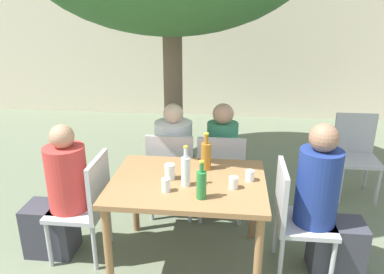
# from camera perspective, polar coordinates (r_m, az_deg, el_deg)

# --- Properties ---
(ground_plane) EXTENTS (30.00, 30.00, 0.00)m
(ground_plane) POSITION_cam_1_polar(r_m,az_deg,el_deg) (3.32, -0.59, -18.23)
(ground_plane) COLOR #667056
(cafe_building_wall) EXTENTS (10.00, 0.08, 2.80)m
(cafe_building_wall) POSITION_cam_1_polar(r_m,az_deg,el_deg) (6.94, 3.70, 14.55)
(cafe_building_wall) COLOR beige
(cafe_building_wall) RESTS_ON ground_plane
(dining_table_front) EXTENTS (1.20, 0.90, 0.75)m
(dining_table_front) POSITION_cam_1_polar(r_m,az_deg,el_deg) (2.96, -0.63, -8.21)
(dining_table_front) COLOR #996B42
(dining_table_front) RESTS_ON ground_plane
(patio_chair_0) EXTENTS (0.44, 0.44, 0.90)m
(patio_chair_0) POSITION_cam_1_polar(r_m,az_deg,el_deg) (3.23, -15.68, -9.49)
(patio_chair_0) COLOR #B2B2B7
(patio_chair_0) RESTS_ON ground_plane
(patio_chair_1) EXTENTS (0.44, 0.44, 0.90)m
(patio_chair_1) POSITION_cam_1_polar(r_m,az_deg,el_deg) (3.06, 15.36, -11.19)
(patio_chair_1) COLOR #B2B2B7
(patio_chair_1) RESTS_ON ground_plane
(patio_chair_2) EXTENTS (0.44, 0.44, 0.90)m
(patio_chair_2) POSITION_cam_1_polar(r_m,az_deg,el_deg) (3.66, -3.10, -5.05)
(patio_chair_2) COLOR #B2B2B7
(patio_chair_2) RESTS_ON ground_plane
(patio_chair_3) EXTENTS (0.44, 0.44, 0.90)m
(patio_chair_3) POSITION_cam_1_polar(r_m,az_deg,el_deg) (3.62, 4.46, -5.39)
(patio_chair_3) COLOR #B2B2B7
(patio_chair_3) RESTS_ON ground_plane
(patio_chair_4) EXTENTS (0.44, 0.44, 0.90)m
(patio_chair_4) POSITION_cam_1_polar(r_m,az_deg,el_deg) (4.50, 23.64, -1.88)
(patio_chair_4) COLOR #B2B2B7
(patio_chair_4) RESTS_ON ground_plane
(person_seated_0) EXTENTS (0.56, 0.32, 1.17)m
(person_seated_0) POSITION_cam_1_polar(r_m,az_deg,el_deg) (3.31, -19.57, -8.94)
(person_seated_0) COLOR #383842
(person_seated_0) RESTS_ON ground_plane
(person_seated_1) EXTENTS (0.56, 0.32, 1.24)m
(person_seated_1) POSITION_cam_1_polar(r_m,az_deg,el_deg) (3.08, 19.77, -10.40)
(person_seated_1) COLOR #383842
(person_seated_1) RESTS_ON ground_plane
(person_seated_2) EXTENTS (0.37, 0.58, 1.13)m
(person_seated_2) POSITION_cam_1_polar(r_m,az_deg,el_deg) (3.87, -2.55, -3.56)
(person_seated_2) COLOR #383842
(person_seated_2) RESTS_ON ground_plane
(person_seated_3) EXTENTS (0.30, 0.55, 1.15)m
(person_seated_3) POSITION_cam_1_polar(r_m,az_deg,el_deg) (3.84, 4.58, -3.87)
(person_seated_3) COLOR #383842
(person_seated_3) RESTS_ON ground_plane
(water_bottle_0) EXTENTS (0.07, 0.07, 0.32)m
(water_bottle_0) POSITION_cam_1_polar(r_m,az_deg,el_deg) (2.79, -0.96, -5.11)
(water_bottle_0) COLOR silver
(water_bottle_0) RESTS_ON dining_table_front
(green_bottle_1) EXTENTS (0.07, 0.07, 0.29)m
(green_bottle_1) POSITION_cam_1_polar(r_m,az_deg,el_deg) (2.62, 1.44, -7.16)
(green_bottle_1) COLOR #287A38
(green_bottle_1) RESTS_ON dining_table_front
(amber_bottle_2) EXTENTS (0.08, 0.08, 0.32)m
(amber_bottle_2) POSITION_cam_1_polar(r_m,az_deg,el_deg) (3.06, 2.16, -2.79)
(amber_bottle_2) COLOR #9E661E
(amber_bottle_2) RESTS_ON dining_table_front
(drinking_glass_0) EXTENTS (0.08, 0.08, 0.12)m
(drinking_glass_0) POSITION_cam_1_polar(r_m,az_deg,el_deg) (2.92, -3.41, -5.30)
(drinking_glass_0) COLOR silver
(drinking_glass_0) RESTS_ON dining_table_front
(drinking_glass_1) EXTENTS (0.07, 0.07, 0.09)m
(drinking_glass_1) POSITION_cam_1_polar(r_m,az_deg,el_deg) (2.93, 8.80, -5.83)
(drinking_glass_1) COLOR white
(drinking_glass_1) RESTS_ON dining_table_front
(drinking_glass_2) EXTENTS (0.07, 0.07, 0.09)m
(drinking_glass_2) POSITION_cam_1_polar(r_m,az_deg,el_deg) (2.80, 6.33, -6.93)
(drinking_glass_2) COLOR silver
(drinking_glass_2) RESTS_ON dining_table_front
(drinking_glass_3) EXTENTS (0.06, 0.06, 0.10)m
(drinking_glass_3) POSITION_cam_1_polar(r_m,az_deg,el_deg) (2.74, -4.00, -7.31)
(drinking_glass_3) COLOR white
(drinking_glass_3) RESTS_ON dining_table_front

